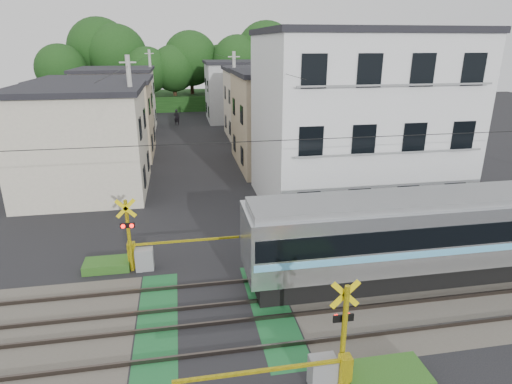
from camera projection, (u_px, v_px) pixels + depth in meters
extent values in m
plane|color=black|center=(216.00, 316.00, 14.25)|extent=(120.00, 120.00, 0.00)
cube|color=#47423A|center=(216.00, 316.00, 14.25)|extent=(120.00, 6.00, 0.00)
cube|color=black|center=(216.00, 316.00, 14.25)|extent=(5.20, 120.00, 0.00)
cube|color=#145126|center=(157.00, 322.00, 13.93)|extent=(1.30, 6.00, 0.00)
cube|color=#145126|center=(271.00, 310.00, 14.57)|extent=(1.30, 6.00, 0.00)
cube|color=#3F3833|center=(221.00, 352.00, 12.46)|extent=(120.00, 0.08, 0.14)
cube|color=#3F3833|center=(217.00, 323.00, 13.76)|extent=(120.00, 0.08, 0.14)
cube|color=#3F3833|center=(214.00, 305.00, 14.69)|extent=(120.00, 0.08, 0.14)
cube|color=#3F3833|center=(211.00, 284.00, 15.99)|extent=(120.00, 0.08, 0.14)
cube|color=black|center=(448.00, 264.00, 16.78)|extent=(15.49, 2.13, 0.81)
cube|color=black|center=(310.00, 280.00, 15.88)|extent=(2.15, 1.97, 0.54)
cube|color=silver|center=(454.00, 227.00, 16.26)|extent=(16.13, 2.51, 2.33)
cube|color=black|center=(456.00, 220.00, 16.17)|extent=(15.87, 2.55, 0.79)
cube|color=#5BB5E5|center=(453.00, 235.00, 16.37)|extent=(15.97, 2.54, 0.25)
cube|color=slate|center=(460.00, 196.00, 15.84)|extent=(15.81, 2.06, 0.22)
cube|color=black|center=(247.00, 235.00, 14.81)|extent=(0.10, 2.16, 1.40)
cylinder|color=yellow|center=(343.00, 337.00, 10.91)|extent=(0.14, 0.14, 3.00)
cube|color=yellow|center=(345.00, 294.00, 10.61)|extent=(0.77, 0.05, 0.77)
cube|color=yellow|center=(345.00, 294.00, 10.61)|extent=(0.77, 0.05, 0.77)
cube|color=black|center=(343.00, 318.00, 10.84)|extent=(0.55, 0.05, 0.20)
sphere|color=#FF0C07|center=(337.00, 317.00, 10.87)|extent=(0.16, 0.16, 0.16)
sphere|color=#FF0C07|center=(348.00, 316.00, 10.92)|extent=(0.16, 0.16, 0.16)
cube|color=gray|center=(323.00, 373.00, 11.18)|extent=(0.70, 0.50, 0.90)
cube|color=yellow|center=(345.00, 374.00, 10.99)|extent=(0.30, 0.30, 1.10)
cube|color=yellow|center=(259.00, 371.00, 10.47)|extent=(4.20, 0.08, 0.08)
cylinder|color=yellow|center=(129.00, 236.00, 16.60)|extent=(0.14, 0.14, 3.00)
cube|color=yellow|center=(126.00, 208.00, 16.11)|extent=(0.77, 0.05, 0.77)
cube|color=yellow|center=(126.00, 208.00, 16.11)|extent=(0.77, 0.05, 0.77)
cube|color=black|center=(127.00, 225.00, 16.34)|extent=(0.55, 0.05, 0.20)
sphere|color=#FF0C07|center=(123.00, 226.00, 16.26)|extent=(0.16, 0.16, 0.16)
sphere|color=#FF0C07|center=(132.00, 226.00, 16.31)|extent=(0.16, 0.16, 0.16)
cube|color=gray|center=(145.00, 259.00, 17.03)|extent=(0.70, 0.50, 0.90)
cube|color=yellow|center=(132.00, 255.00, 17.15)|extent=(0.30, 0.30, 1.10)
cube|color=yellow|center=(188.00, 241.00, 17.37)|extent=(4.20, 0.08, 0.08)
cube|color=white|center=(355.00, 123.00, 23.01)|extent=(10.00, 8.00, 9.00)
cube|color=black|center=(362.00, 31.00, 21.48)|extent=(10.20, 8.16, 0.30)
cube|color=black|center=(308.00, 206.00, 19.64)|extent=(1.10, 0.06, 1.40)
cube|color=black|center=(359.00, 203.00, 20.05)|extent=(1.10, 0.06, 1.40)
cube|color=black|center=(407.00, 200.00, 20.46)|extent=(1.10, 0.06, 1.40)
cube|color=black|center=(453.00, 197.00, 20.87)|extent=(1.10, 0.06, 1.40)
cube|color=gray|center=(384.00, 215.00, 20.25)|extent=(9.00, 0.06, 0.08)
cube|color=black|center=(311.00, 142.00, 18.65)|extent=(1.10, 0.06, 1.40)
cube|color=black|center=(364.00, 140.00, 19.06)|extent=(1.10, 0.06, 1.40)
cube|color=black|center=(414.00, 138.00, 19.47)|extent=(1.10, 0.06, 1.40)
cube|color=black|center=(463.00, 136.00, 19.88)|extent=(1.10, 0.06, 1.40)
cube|color=gray|center=(391.00, 153.00, 19.26)|extent=(9.00, 0.06, 0.08)
cube|color=black|center=(314.00, 71.00, 17.66)|extent=(1.10, 0.06, 1.40)
cube|color=black|center=(370.00, 70.00, 18.07)|extent=(1.10, 0.06, 1.40)
cube|color=black|center=(423.00, 70.00, 18.48)|extent=(1.10, 0.06, 1.40)
cube|color=black|center=(474.00, 69.00, 18.89)|extent=(1.10, 0.06, 1.40)
cube|color=gray|center=(398.00, 85.00, 18.27)|extent=(9.00, 0.06, 0.08)
cube|color=beige|center=(83.00, 143.00, 25.18)|extent=(7.00, 7.00, 6.00)
cube|color=black|center=(75.00, 89.00, 24.15)|extent=(7.35, 7.35, 0.30)
cube|color=black|center=(145.00, 176.00, 24.71)|extent=(0.06, 1.00, 1.20)
cube|color=black|center=(148.00, 161.00, 27.96)|extent=(0.06, 1.00, 1.20)
cube|color=black|center=(140.00, 128.00, 23.79)|extent=(0.06, 1.00, 1.20)
cube|color=black|center=(145.00, 118.00, 27.04)|extent=(0.06, 1.00, 1.20)
cube|color=tan|center=(286.00, 121.00, 31.04)|extent=(7.00, 8.00, 6.50)
cube|color=black|center=(287.00, 72.00, 29.92)|extent=(7.35, 8.40, 0.30)
cube|color=black|center=(242.00, 156.00, 29.23)|extent=(0.06, 1.00, 1.20)
cube|color=black|center=(234.00, 143.00, 32.95)|extent=(0.06, 1.00, 1.20)
cube|color=black|center=(242.00, 115.00, 28.31)|extent=(0.06, 1.00, 1.20)
cube|color=black|center=(234.00, 106.00, 32.03)|extent=(0.06, 1.00, 1.20)
cube|color=tan|center=(99.00, 120.00, 33.50)|extent=(8.00, 7.00, 5.80)
cube|color=black|center=(94.00, 80.00, 32.49)|extent=(8.40, 7.35, 0.30)
cube|color=black|center=(152.00, 143.00, 33.07)|extent=(0.06, 1.00, 1.20)
cube|color=black|center=(154.00, 134.00, 36.32)|extent=(0.06, 1.00, 1.20)
cube|color=black|center=(149.00, 106.00, 32.15)|extent=(0.06, 1.00, 1.20)
cube|color=black|center=(152.00, 100.00, 35.40)|extent=(0.06, 1.00, 1.20)
cube|color=beige|center=(264.00, 104.00, 40.45)|extent=(7.00, 7.00, 6.20)
cube|color=black|center=(265.00, 69.00, 39.37)|extent=(7.35, 7.35, 0.30)
cube|color=black|center=(230.00, 128.00, 38.82)|extent=(0.06, 1.00, 1.20)
cube|color=black|center=(226.00, 121.00, 42.08)|extent=(0.06, 1.00, 1.20)
cube|color=black|center=(229.00, 97.00, 37.90)|extent=(0.06, 1.00, 1.20)
cube|color=black|center=(225.00, 92.00, 41.15)|extent=(0.06, 1.00, 1.20)
cube|color=beige|center=(118.00, 102.00, 42.79)|extent=(7.00, 8.00, 6.00)
cube|color=black|center=(114.00, 69.00, 41.75)|extent=(7.35, 8.40, 0.30)
cube|color=black|center=(154.00, 121.00, 42.08)|extent=(0.06, 1.00, 1.20)
cube|color=black|center=(156.00, 115.00, 45.80)|extent=(0.06, 1.00, 1.20)
cube|color=black|center=(152.00, 92.00, 41.16)|extent=(0.06, 1.00, 1.20)
cube|color=black|center=(154.00, 88.00, 44.87)|extent=(0.06, 1.00, 1.20)
cube|color=#ADB0B2|center=(242.00, 92.00, 49.59)|extent=(8.00, 7.00, 6.40)
cube|color=black|center=(241.00, 62.00, 48.48)|extent=(8.40, 7.35, 0.30)
cube|color=black|center=(209.00, 112.00, 47.92)|extent=(0.06, 1.00, 1.20)
cube|color=black|center=(206.00, 107.00, 51.17)|extent=(0.06, 1.00, 1.20)
cube|color=black|center=(208.00, 86.00, 46.99)|extent=(0.06, 1.00, 1.20)
cube|color=black|center=(205.00, 83.00, 50.24)|extent=(0.06, 1.00, 1.20)
cube|color=#193D14|center=(184.00, 100.00, 60.38)|extent=(40.00, 10.00, 2.00)
cylinder|color=#332114|center=(65.00, 98.00, 53.32)|extent=(0.50, 0.50, 4.29)
sphere|color=#193D14|center=(61.00, 69.00, 52.18)|extent=(6.00, 6.00, 6.00)
cylinder|color=#332114|center=(104.00, 86.00, 58.41)|extent=(0.50, 0.50, 5.95)
sphere|color=#193D14|center=(100.00, 50.00, 56.84)|extent=(8.32, 8.32, 8.32)
cylinder|color=#332114|center=(121.00, 89.00, 57.21)|extent=(0.50, 0.50, 5.50)
sphere|color=#193D14|center=(117.00, 55.00, 55.76)|extent=(7.70, 7.70, 7.70)
cylinder|color=#332114|center=(150.00, 96.00, 55.49)|extent=(0.50, 0.50, 4.11)
sphere|color=#193D14|center=(147.00, 70.00, 54.40)|extent=(5.75, 5.75, 5.75)
cylinder|color=#332114|center=(175.00, 95.00, 56.51)|extent=(0.50, 0.50, 4.21)
sphere|color=#193D14|center=(174.00, 68.00, 55.40)|extent=(5.89, 5.89, 5.89)
cylinder|color=#332114|center=(192.00, 90.00, 58.12)|extent=(0.50, 0.50, 5.11)
sphere|color=#193D14|center=(191.00, 58.00, 56.78)|extent=(7.15, 7.15, 7.15)
cylinder|color=#332114|center=(221.00, 91.00, 60.75)|extent=(0.50, 0.50, 4.22)
sphere|color=#193D14|center=(220.00, 66.00, 59.63)|extent=(5.91, 5.91, 5.91)
cylinder|color=#332114|center=(238.00, 91.00, 57.53)|extent=(0.50, 0.50, 4.84)
sphere|color=#193D14|center=(238.00, 61.00, 56.25)|extent=(6.78, 6.78, 6.78)
cylinder|color=#332114|center=(266.00, 87.00, 58.83)|extent=(0.50, 0.50, 5.73)
sphere|color=#193D14|center=(266.00, 52.00, 57.32)|extent=(8.02, 8.02, 8.02)
cylinder|color=#332114|center=(278.00, 88.00, 62.43)|extent=(0.50, 0.50, 4.73)
sphere|color=#193D14|center=(278.00, 61.00, 61.18)|extent=(6.62, 6.62, 6.62)
cube|color=black|center=(384.00, 136.00, 14.52)|extent=(60.00, 0.02, 0.02)
cylinder|color=#A5A5A0|center=(134.00, 128.00, 24.44)|extent=(0.26, 0.26, 8.00)
cube|color=#A5A5A0|center=(128.00, 62.00, 23.26)|extent=(0.90, 0.08, 0.08)
cylinder|color=#A5A5A0|center=(235.00, 104.00, 33.97)|extent=(0.26, 0.26, 8.00)
cube|color=#A5A5A0|center=(234.00, 57.00, 32.79)|extent=(0.90, 0.08, 0.08)
cylinder|color=#A5A5A0|center=(152.00, 90.00, 43.95)|extent=(0.26, 0.26, 8.00)
cube|color=#A5A5A0|center=(149.00, 53.00, 42.77)|extent=(0.90, 0.08, 0.08)
cube|color=black|center=(142.00, 59.00, 33.08)|extent=(0.02, 42.00, 0.02)
cube|color=black|center=(232.00, 59.00, 34.24)|extent=(0.02, 42.00, 0.02)
imported|color=black|center=(177.00, 117.00, 46.93)|extent=(0.72, 0.56, 1.75)
cube|color=#2D5E1E|center=(386.00, 377.00, 11.36)|extent=(2.20, 1.20, 0.40)
cube|color=#2D5E1E|center=(107.00, 265.00, 17.15)|extent=(1.80, 1.00, 0.36)
cube|color=#2D5E1E|center=(318.00, 256.00, 17.94)|extent=(1.50, 0.90, 0.30)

